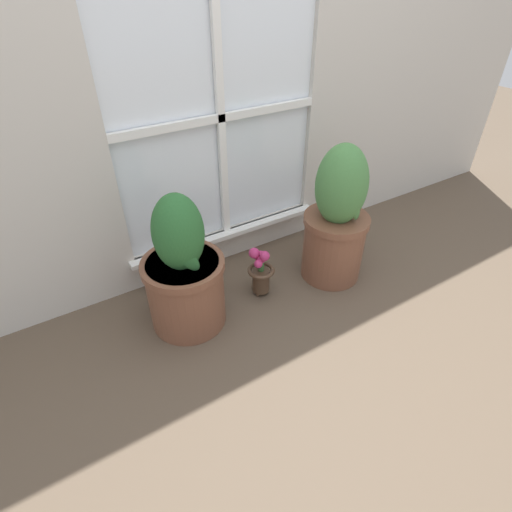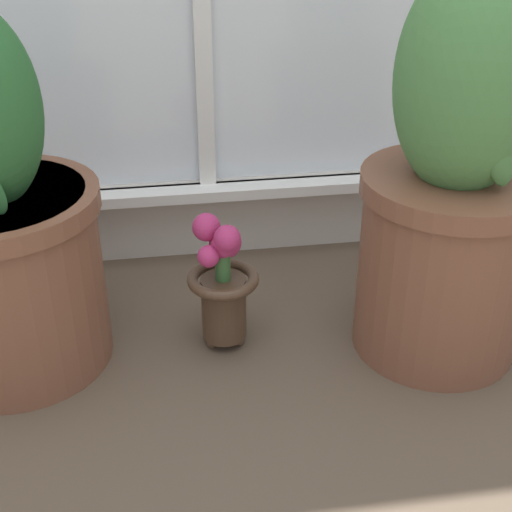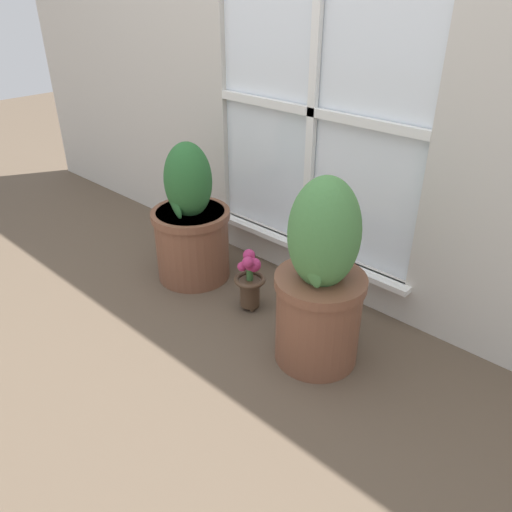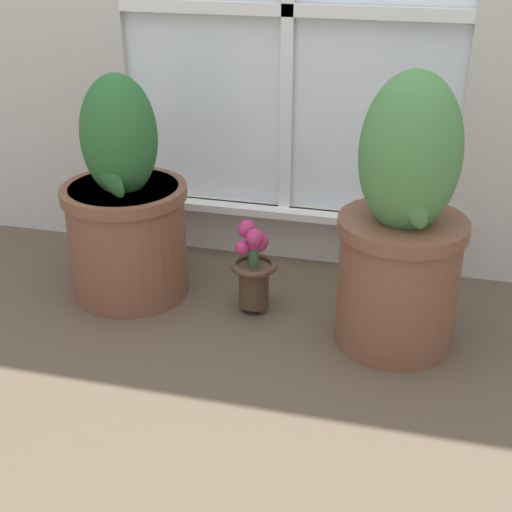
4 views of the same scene
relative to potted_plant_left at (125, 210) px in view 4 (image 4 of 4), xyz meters
name	(u,v)px [view 4 (image 4 of 4)]	position (x,y,z in m)	size (l,w,h in m)	color
ground_plane	(235,353)	(0.39, -0.24, -0.26)	(10.00, 10.00, 0.00)	brown
potted_plant_left	(125,210)	(0.00, 0.00, 0.00)	(0.36, 0.36, 0.65)	brown
potted_plant_right	(403,230)	(0.78, -0.08, 0.06)	(0.33, 0.33, 0.72)	brown
flower_vase	(254,266)	(0.38, -0.01, -0.13)	(0.13, 0.13, 0.27)	#473323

